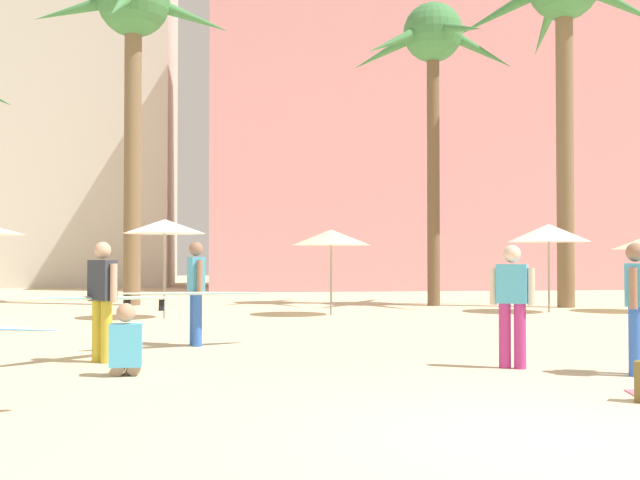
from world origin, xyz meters
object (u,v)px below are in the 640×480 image
person_near_left (127,349)px  palm_tree_right (133,28)px  person_far_left (196,290)px  cafe_umbrella_2 (549,233)px  cafe_umbrella_0 (165,227)px  cafe_umbrella_1 (331,238)px  palm_tree_left (432,54)px  person_mid_center (103,297)px  palm_tree_far_left (563,14)px  person_near_right (512,301)px  person_far_right (636,303)px

person_near_left → palm_tree_right: bearing=3.4°
person_far_left → cafe_umbrella_2: bearing=21.1°
cafe_umbrella_0 → person_near_left: bearing=-89.4°
cafe_umbrella_1 → person_near_left: 10.70m
palm_tree_left → person_mid_center: size_ratio=4.45×
palm_tree_far_left → person_mid_center: size_ratio=5.09×
cafe_umbrella_0 → person_far_left: (0.89, -6.15, -1.31)m
palm_tree_right → cafe_umbrella_2: palm_tree_right is taller
palm_tree_far_left → cafe_umbrella_0: size_ratio=4.46×
person_far_left → person_near_right: person_far_left is taller
person_near_right → palm_tree_right: bearing=53.1°
palm_tree_left → person_mid_center: (-8.37, -11.95, -6.97)m
cafe_umbrella_2 → person_far_right: bearing=-109.1°
palm_tree_left → person_far_right: bearing=-96.0°
palm_tree_right → person_far_right: bearing=-63.5°
cafe_umbrella_0 → cafe_umbrella_1: cafe_umbrella_0 is taller
cafe_umbrella_0 → person_mid_center: size_ratio=1.14×
cafe_umbrella_0 → cafe_umbrella_2: (10.27, 0.75, -0.09)m
palm_tree_right → person_mid_center: (0.99, -13.54, -7.88)m
palm_tree_far_left → cafe_umbrella_2: palm_tree_far_left is taller
person_far_left → person_near_left: bearing=-120.1°
palm_tree_far_left → person_far_right: (-5.18, -12.85, -7.96)m
cafe_umbrella_0 → person_near_right: size_ratio=1.47×
palm_tree_left → palm_tree_right: size_ratio=0.88×
palm_tree_right → cafe_umbrella_2: bearing=-22.9°
person_mid_center → cafe_umbrella_1: bearing=-164.4°
palm_tree_left → person_far_right: 15.91m
person_mid_center → person_near_right: size_ratio=1.28×
person_mid_center → person_near_right: bearing=119.5°
palm_tree_left → person_mid_center: palm_tree_left is taller
palm_tree_far_left → person_far_left: (-10.79, -8.86, -7.94)m
palm_tree_left → person_near_right: (-2.80, -13.41, -6.99)m
palm_tree_far_left → cafe_umbrella_2: size_ratio=4.49×
cafe_umbrella_2 → person_near_right: size_ratio=1.46×
palm_tree_far_left → palm_tree_left: size_ratio=1.14×
cafe_umbrella_2 → person_far_right: (-3.77, -10.89, -1.25)m
palm_tree_far_left → person_near_left: palm_tree_far_left is taller
palm_tree_far_left → person_far_right: bearing=-112.0°
cafe_umbrella_0 → person_mid_center: 7.99m
palm_tree_right → person_far_left: palm_tree_right is taller
palm_tree_right → person_near_left: 17.17m
palm_tree_left → palm_tree_right: 9.53m
person_near_left → palm_tree_left: bearing=-33.0°
person_near_left → person_near_right: (5.09, -0.15, 0.59)m
palm_tree_far_left → palm_tree_right: bearing=167.2°
palm_tree_far_left → person_near_right: (-6.50, -12.05, -7.97)m
palm_tree_left → cafe_umbrella_1: palm_tree_left is taller
cafe_umbrella_0 → person_near_right: (5.18, -9.33, -1.35)m
palm_tree_left → cafe_umbrella_2: bearing=-55.5°
person_far_right → palm_tree_far_left: bearing=104.8°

